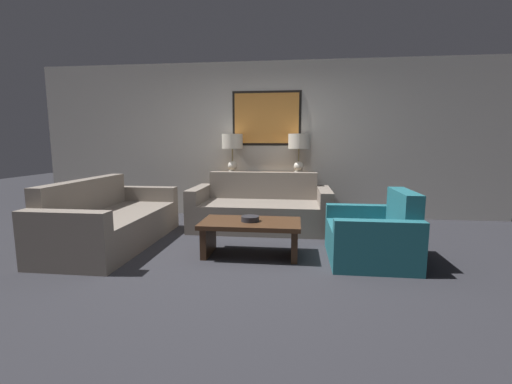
# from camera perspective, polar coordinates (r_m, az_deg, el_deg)

# --- Properties ---
(ground_plane) EXTENTS (20.00, 20.00, 0.00)m
(ground_plane) POSITION_cam_1_polar(r_m,az_deg,el_deg) (3.82, -1.56, -11.47)
(ground_plane) COLOR #28282D
(back_wall) EXTENTS (8.12, 0.12, 2.65)m
(back_wall) POSITION_cam_1_polar(r_m,az_deg,el_deg) (6.03, 1.80, 8.63)
(back_wall) COLOR beige
(back_wall) RESTS_ON ground_plane
(console_table) EXTENTS (1.68, 0.40, 0.79)m
(console_table) POSITION_cam_1_polar(r_m,az_deg,el_deg) (5.82, 1.52, -0.58)
(console_table) COLOR brown
(console_table) RESTS_ON ground_plane
(table_lamp_left) EXTENTS (0.35, 0.35, 0.64)m
(table_lamp_left) POSITION_cam_1_polar(r_m,az_deg,el_deg) (5.83, -3.96, 7.86)
(table_lamp_left) COLOR silver
(table_lamp_left) RESTS_ON console_table
(table_lamp_right) EXTENTS (0.35, 0.35, 0.64)m
(table_lamp_right) POSITION_cam_1_polar(r_m,az_deg,el_deg) (5.73, 7.16, 7.81)
(table_lamp_right) COLOR silver
(table_lamp_right) RESTS_ON console_table
(couch_by_back_wall) EXTENTS (2.05, 0.95, 0.83)m
(couch_by_back_wall) POSITION_cam_1_polar(r_m,az_deg,el_deg) (5.16, 0.81, -3.03)
(couch_by_back_wall) COLOR slate
(couch_by_back_wall) RESTS_ON ground_plane
(couch_by_side) EXTENTS (0.95, 2.05, 0.83)m
(couch_by_side) POSITION_cam_1_polar(r_m,az_deg,el_deg) (4.73, -23.03, -4.73)
(couch_by_side) COLOR slate
(couch_by_side) RESTS_ON ground_plane
(coffee_table) EXTENTS (1.13, 0.61, 0.40)m
(coffee_table) POSITION_cam_1_polar(r_m,az_deg,el_deg) (3.93, -0.88, -6.41)
(coffee_table) COLOR #3D2616
(coffee_table) RESTS_ON ground_plane
(decorative_bowl) EXTENTS (0.20, 0.20, 0.06)m
(decorative_bowl) POSITION_cam_1_polar(r_m,az_deg,el_deg) (3.89, -0.99, -4.47)
(decorative_bowl) COLOR #232328
(decorative_bowl) RESTS_ON coffee_table
(armchair_near_back_wall) EXTENTS (0.87, 0.99, 0.78)m
(armchair_near_back_wall) POSITION_cam_1_polar(r_m,az_deg,el_deg) (4.00, 18.95, -7.07)
(armchair_near_back_wall) COLOR #1E5B66
(armchair_near_back_wall) RESTS_ON ground_plane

